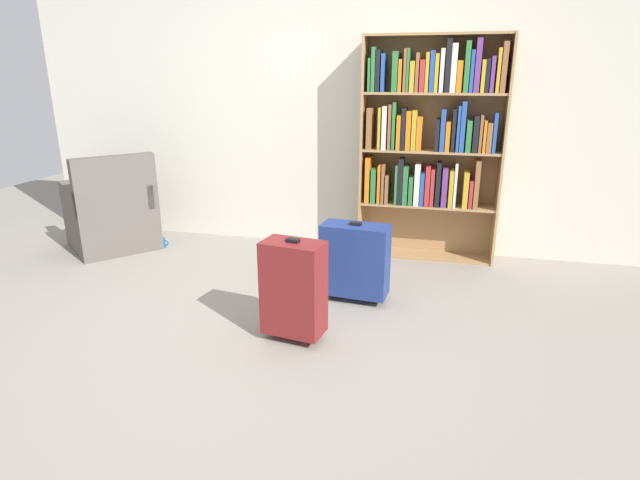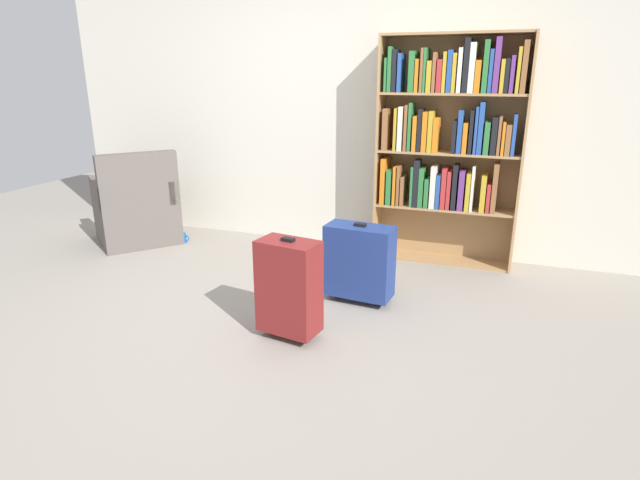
% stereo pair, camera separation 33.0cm
% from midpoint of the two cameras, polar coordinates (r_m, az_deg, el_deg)
% --- Properties ---
extents(ground_plane, '(10.36, 10.36, 0.00)m').
position_cam_midpoint_polar(ground_plane, '(3.26, -9.00, -11.09)').
color(ground_plane, gray).
extents(back_wall, '(5.92, 0.10, 2.60)m').
position_cam_midpoint_polar(back_wall, '(4.78, -0.29, 14.73)').
color(back_wall, beige).
rests_on(back_wall, ground).
extents(bookshelf, '(1.18, 0.29, 1.88)m').
position_cam_midpoint_polar(bookshelf, '(4.47, 10.09, 11.15)').
color(bookshelf, '#A87F51').
rests_on(bookshelf, ground).
extents(armchair, '(0.99, 0.99, 0.90)m').
position_cam_midpoint_polar(armchair, '(5.21, -23.82, 2.49)').
color(armchair, '#59514C').
rests_on(armchair, ground).
extents(mug, '(0.12, 0.08, 0.10)m').
position_cam_midpoint_polar(mug, '(5.12, -19.00, -0.32)').
color(mug, '#1959A5').
rests_on(mug, ground).
extents(suitcase_navy_blue, '(0.49, 0.26, 0.59)m').
position_cam_midpoint_polar(suitcase_navy_blue, '(3.65, 1.33, -2.26)').
color(suitcase_navy_blue, navy).
rests_on(suitcase_navy_blue, ground).
extents(suitcase_dark_red, '(0.40, 0.27, 0.65)m').
position_cam_midpoint_polar(suitcase_dark_red, '(3.12, -6.00, -5.38)').
color(suitcase_dark_red, maroon).
rests_on(suitcase_dark_red, ground).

